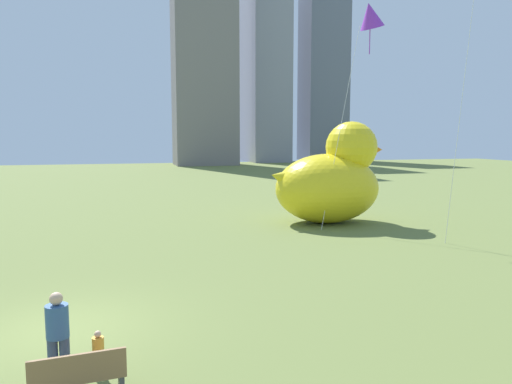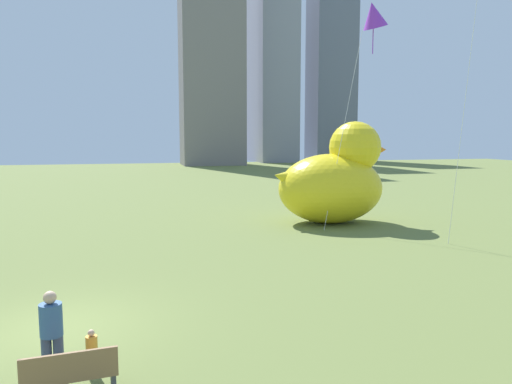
{
  "view_description": "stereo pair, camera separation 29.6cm",
  "coord_description": "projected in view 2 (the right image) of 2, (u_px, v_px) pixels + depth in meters",
  "views": [
    {
      "loc": [
        1.49,
        -11.41,
        4.4
      ],
      "look_at": [
        5.74,
        3.96,
        2.56
      ],
      "focal_mm": 33.92,
      "sensor_mm": 36.0,
      "label": 1
    },
    {
      "loc": [
        1.77,
        -11.49,
        4.4
      ],
      "look_at": [
        5.74,
        3.96,
        2.56
      ],
      "focal_mm": 33.92,
      "sensor_mm": 36.0,
      "label": 2
    }
  ],
  "objects": [
    {
      "name": "giant_inflatable_duck",
      "position": [
        335.0,
        180.0,
        24.53
      ],
      "size": [
        6.23,
        4.0,
        5.16
      ],
      "color": "yellow",
      "rests_on": "ground"
    },
    {
      "name": "city_skyline",
      "position": [
        157.0,
        54.0,
        77.34
      ],
      "size": [
        80.55,
        17.32,
        40.44
      ],
      "color": "gray",
      "rests_on": "ground"
    },
    {
      "name": "person_adult",
      "position": [
        51.0,
        330.0,
        8.75
      ],
      "size": [
        0.4,
        0.4,
        1.64
      ],
      "color": "#38476B",
      "rests_on": "ground"
    },
    {
      "name": "ground_plane",
      "position": [
        58.0,
        329.0,
        11.12
      ],
      "size": [
        140.0,
        140.0,
        0.0
      ],
      "primitive_type": "plane",
      "color": "olive"
    },
    {
      "name": "park_bench",
      "position": [
        70.0,
        374.0,
        8.02
      ],
      "size": [
        1.56,
        0.59,
        0.9
      ],
      "color": "olive",
      "rests_on": "ground"
    },
    {
      "name": "kite_purple",
      "position": [
        374.0,
        15.0,
        21.67
      ],
      "size": [
        2.88,
        2.82,
        10.51
      ],
      "color": "silver",
      "rests_on": "ground"
    },
    {
      "name": "person_child",
      "position": [
        92.0,
        350.0,
        8.91
      ],
      "size": [
        0.21,
        0.21,
        0.87
      ],
      "color": "silver",
      "rests_on": "ground"
    }
  ]
}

